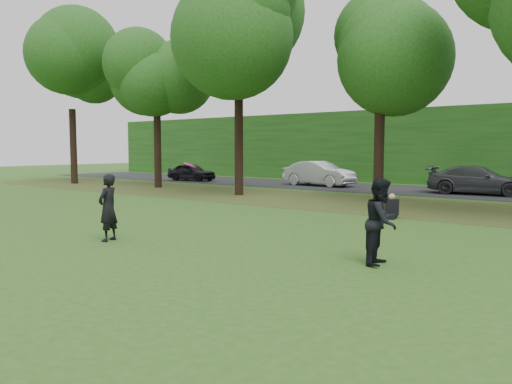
% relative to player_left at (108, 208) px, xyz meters
% --- Properties ---
extents(ground, '(120.00, 120.00, 0.00)m').
position_rel_player_left_xyz_m(ground, '(4.62, -1.07, -0.86)').
color(ground, '#2B5219').
rests_on(ground, ground).
extents(leaf_litter, '(60.00, 7.00, 0.01)m').
position_rel_player_left_xyz_m(leaf_litter, '(4.62, 11.93, -0.85)').
color(leaf_litter, '#4D3F1B').
rests_on(leaf_litter, ground).
extents(street, '(70.00, 7.00, 0.02)m').
position_rel_player_left_xyz_m(street, '(4.62, 19.93, -0.85)').
color(street, black).
rests_on(street, ground).
extents(player_left, '(0.57, 0.72, 1.71)m').
position_rel_player_left_xyz_m(player_left, '(0.00, 0.00, 0.00)').
color(player_left, black).
rests_on(player_left, ground).
extents(player_right, '(0.79, 0.95, 1.76)m').
position_rel_player_left_xyz_m(player_right, '(6.56, 1.81, 0.03)').
color(player_right, black).
rests_on(player_right, ground).
extents(frisbee, '(0.33, 0.32, 0.16)m').
position_rel_player_left_xyz_m(frisbee, '(2.50, 0.44, 1.12)').
color(frisbee, '#FB15A7').
rests_on(frisbee, ground).
extents(seated_person, '(0.52, 0.78, 0.83)m').
position_rel_player_left_xyz_m(seated_person, '(4.04, 8.43, -0.55)').
color(seated_person, black).
rests_on(seated_person, ground).
extents(tree_line, '(55.30, 7.90, 12.31)m').
position_rel_player_left_xyz_m(tree_line, '(4.28, 11.87, 6.99)').
color(tree_line, black).
rests_on(tree_line, ground).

